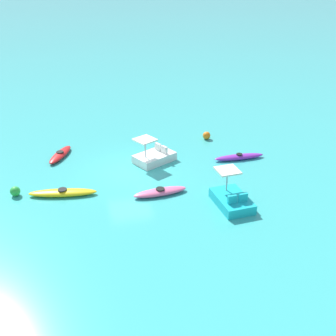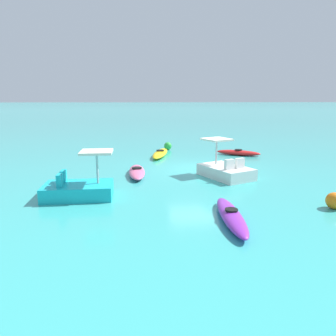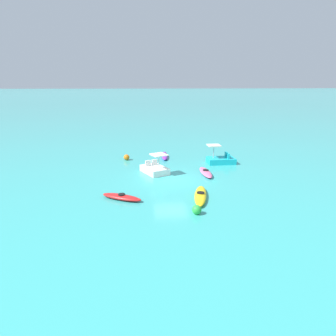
% 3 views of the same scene
% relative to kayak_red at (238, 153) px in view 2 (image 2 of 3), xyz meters
% --- Properties ---
extents(ground_plane, '(600.00, 600.00, 0.00)m').
position_rel_kayak_red_xyz_m(ground_plane, '(-3.72, 3.33, -0.16)').
color(ground_plane, '#38ADA8').
extents(kayak_red, '(1.86, 2.72, 0.37)m').
position_rel_kayak_red_xyz_m(kayak_red, '(0.00, 0.00, 0.00)').
color(kayak_red, red).
rests_on(kayak_red, ground_plane).
extents(kayak_yellow, '(3.62, 1.43, 0.37)m').
position_rel_kayak_red_xyz_m(kayak_yellow, '(0.08, 4.89, -0.00)').
color(kayak_yellow, yellow).
rests_on(kayak_yellow, ground_plane).
extents(kayak_purple, '(3.20, 0.72, 0.37)m').
position_rel_kayak_red_xyz_m(kayak_purple, '(-10.69, 3.32, -0.00)').
color(kayak_purple, purple).
rests_on(kayak_purple, ground_plane).
extents(kayak_pink, '(2.92, 0.87, 0.37)m').
position_rel_kayak_red_xyz_m(kayak_pink, '(-4.88, 6.19, -0.00)').
color(kayak_pink, pink).
rests_on(kayak_pink, ground_plane).
extents(pedal_boat_cyan, '(1.60, 2.50, 1.68)m').
position_rel_kayak_red_xyz_m(pedal_boat_cyan, '(-8.09, 8.16, 0.17)').
color(pedal_boat_cyan, '#19B7C6').
rests_on(pedal_boat_cyan, ground_plane).
extents(pedal_boat_white, '(2.82, 2.41, 1.68)m').
position_rel_kayak_red_xyz_m(pedal_boat_white, '(-5.54, 2.21, 0.17)').
color(pedal_boat_white, white).
rests_on(pedal_boat_white, ground_plane).
extents(buoy_orange, '(0.53, 0.53, 0.53)m').
position_rel_kayak_red_xyz_m(buoy_orange, '(-9.86, -0.26, 0.10)').
color(buoy_orange, orange).
rests_on(buoy_orange, ground_plane).
extents(buoy_green, '(0.52, 0.52, 0.52)m').
position_rel_kayak_red_xyz_m(buoy_green, '(2.47, 4.26, 0.10)').
color(buoy_green, green).
rests_on(buoy_green, ground_plane).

